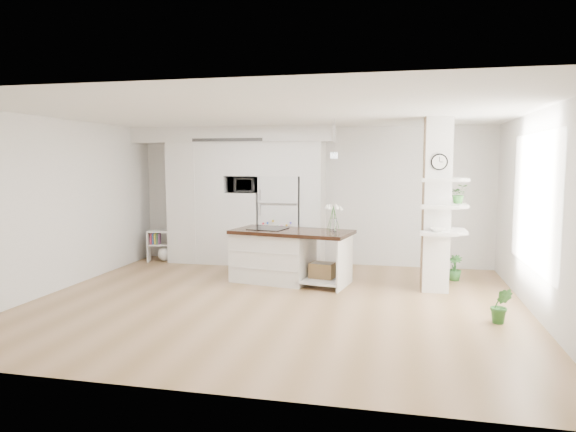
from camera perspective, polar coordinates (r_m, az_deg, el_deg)
name	(u,v)px	position (r m, az deg, el deg)	size (l,w,h in m)	color
floor	(275,302)	(7.53, -1.44, -9.53)	(7.00, 6.00, 0.01)	#A8815B
room	(275,174)	(7.26, -1.48, 4.73)	(7.04, 6.04, 2.72)	white
cabinet_wall	(236,188)	(10.24, -5.80, 3.11)	(4.00, 0.71, 2.70)	white
refrigerator	(282,221)	(10.05, -0.73, -0.52)	(0.78, 0.69, 1.75)	silver
column	(443,206)	(8.23, 16.80, 1.11)	(0.69, 0.90, 2.70)	silver
window	(534,201)	(7.57, 25.66, 1.50)	(2.40, 2.40, 0.00)	white
pendant_light	(398,155)	(7.20, 12.16, 6.69)	(0.12, 0.12, 0.10)	white
kitchen_island	(280,254)	(8.71, -0.92, -4.27)	(2.11, 1.28, 1.46)	white
bookshelf	(163,248)	(10.79, -13.75, -3.42)	(0.60, 0.44, 0.64)	white
floor_plant_a	(501,306)	(7.03, 22.59, -9.18)	(0.25, 0.20, 0.46)	#2E6A2A
floor_plant_b	(455,268)	(9.26, 18.02, -5.50)	(0.24, 0.24, 0.44)	#2E6A2A
microwave	(244,185)	(10.14, -4.95, 3.46)	(0.54, 0.37, 0.30)	#2D2D2D
shelf_plant	(459,194)	(8.41, 18.45, 2.34)	(0.27, 0.23, 0.30)	#2E6A2A
decor_bowl	(438,230)	(8.03, 16.29, -1.50)	(0.22, 0.22, 0.05)	white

